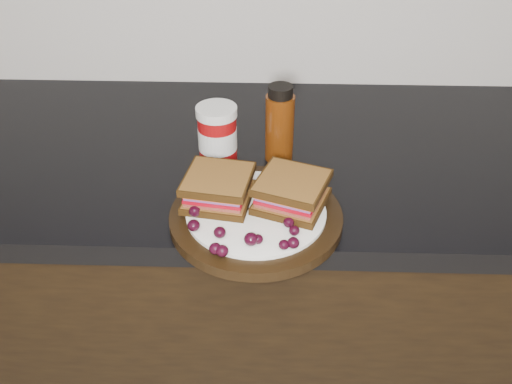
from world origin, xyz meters
TOP-DOWN VIEW (x-y plane):
  - base_cabinets at (0.00, 1.70)m, footprint 3.96×0.58m
  - countertop at (0.00, 1.70)m, footprint 3.98×0.60m
  - plate at (0.18, 1.47)m, footprint 0.28×0.28m
  - sandwich_left at (0.11, 1.49)m, footprint 0.12×0.12m
  - sandwich_right at (0.23, 1.49)m, footprint 0.14×0.14m
  - grape_0 at (0.08, 1.42)m, footprint 0.02×0.02m
  - grape_1 at (0.12, 1.40)m, footprint 0.02×0.02m
  - grape_2 at (0.12, 1.36)m, footprint 0.02×0.02m
  - grape_3 at (0.13, 1.36)m, footprint 0.02×0.02m
  - grape_4 at (0.17, 1.38)m, footprint 0.02×0.02m
  - grape_5 at (0.18, 1.39)m, footprint 0.02×0.02m
  - grape_6 at (0.22, 1.38)m, footprint 0.02×0.02m
  - grape_7 at (0.23, 1.38)m, footprint 0.02×0.02m
  - grape_8 at (0.24, 1.41)m, footprint 0.02×0.02m
  - grape_9 at (0.23, 1.43)m, footprint 0.02×0.02m
  - grape_10 at (0.25, 1.46)m, footprint 0.02×0.02m
  - grape_11 at (0.23, 1.48)m, footprint 0.02×0.02m
  - grape_12 at (0.24, 1.50)m, footprint 0.02×0.02m
  - grape_13 at (0.13, 1.53)m, footprint 0.02×0.02m
  - grape_14 at (0.10, 1.50)m, footprint 0.02×0.02m
  - grape_15 at (0.12, 1.48)m, footprint 0.02×0.02m
  - grape_16 at (0.08, 1.45)m, footprint 0.02×0.02m
  - grape_17 at (0.13, 1.51)m, footprint 0.02×0.02m
  - grape_18 at (0.10, 1.49)m, footprint 0.02×0.02m
  - grape_19 at (0.09, 1.48)m, footprint 0.02×0.02m
  - condiment_jar at (0.10, 1.66)m, footprint 0.09×0.09m
  - oil_bottle at (0.21, 1.67)m, footprint 0.06×0.06m

SIDE VIEW (x-z plane):
  - base_cabinets at x=0.00m, z-range 0.00..0.86m
  - countertop at x=0.00m, z-range 0.86..0.90m
  - plate at x=0.18m, z-range 0.90..0.92m
  - grape_5 at x=0.18m, z-range 0.92..0.94m
  - grape_6 at x=0.22m, z-range 0.92..0.94m
  - grape_8 at x=0.24m, z-range 0.92..0.94m
  - grape_11 at x=0.23m, z-range 0.92..0.94m
  - grape_14 at x=0.10m, z-range 0.92..0.94m
  - grape_19 at x=0.09m, z-range 0.92..0.94m
  - grape_18 at x=0.10m, z-range 0.92..0.94m
  - grape_9 at x=0.23m, z-range 0.92..0.94m
  - grape_7 at x=0.23m, z-range 0.92..0.94m
  - grape_13 at x=0.13m, z-range 0.92..0.94m
  - grape_2 at x=0.12m, z-range 0.92..0.94m
  - grape_1 at x=0.12m, z-range 0.92..0.94m
  - grape_3 at x=0.13m, z-range 0.92..0.94m
  - grape_16 at x=0.08m, z-range 0.92..0.94m
  - grape_0 at x=0.08m, z-range 0.92..0.94m
  - grape_15 at x=0.12m, z-range 0.92..0.94m
  - grape_17 at x=0.13m, z-range 0.92..0.94m
  - grape_12 at x=0.24m, z-range 0.92..0.94m
  - grape_4 at x=0.17m, z-range 0.92..0.94m
  - grape_10 at x=0.25m, z-range 0.92..0.94m
  - sandwich_left at x=0.11m, z-range 0.92..0.97m
  - sandwich_right at x=0.23m, z-range 0.92..0.97m
  - condiment_jar at x=0.10m, z-range 0.90..1.01m
  - oil_bottle at x=0.21m, z-range 0.90..1.05m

